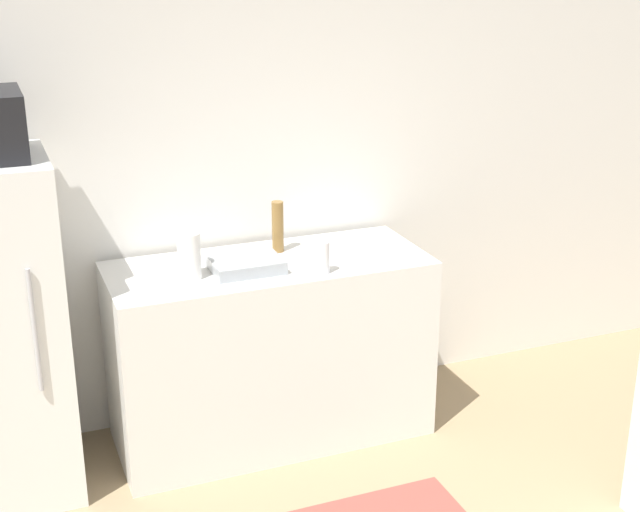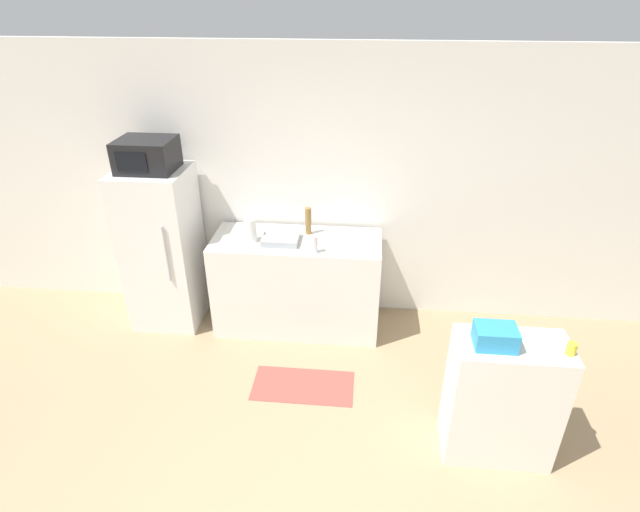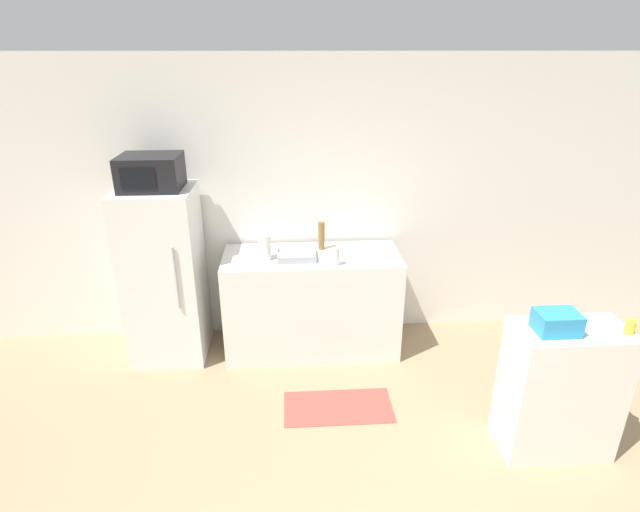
% 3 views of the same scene
% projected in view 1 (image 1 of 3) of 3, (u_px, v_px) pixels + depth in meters
% --- Properties ---
extents(wall_back, '(8.00, 0.06, 2.60)m').
position_uv_depth(wall_back, '(273.00, 169.00, 4.58)').
color(wall_back, white).
rests_on(wall_back, ground_plane).
extents(counter, '(1.56, 0.64, 0.94)m').
position_uv_depth(counter, '(270.00, 350.00, 4.46)').
color(counter, silver).
rests_on(counter, ground_plane).
extents(sink_basin, '(0.33, 0.28, 0.06)m').
position_uv_depth(sink_basin, '(245.00, 264.00, 4.20)').
color(sink_basin, '#9EA3A8').
rests_on(sink_basin, counter).
extents(bottle_tall, '(0.06, 0.06, 0.26)m').
position_uv_depth(bottle_tall, '(278.00, 227.00, 4.41)').
color(bottle_tall, olive).
rests_on(bottle_tall, counter).
extents(bottle_short, '(0.06, 0.06, 0.15)m').
position_uv_depth(bottle_short, '(323.00, 257.00, 4.14)').
color(bottle_short, silver).
rests_on(bottle_short, counter).
extents(paper_towel_roll, '(0.11, 0.11, 0.22)m').
position_uv_depth(paper_towel_roll, '(189.00, 256.00, 4.07)').
color(paper_towel_roll, white).
rests_on(paper_towel_roll, counter).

